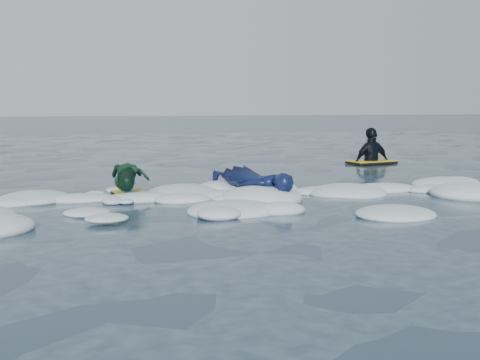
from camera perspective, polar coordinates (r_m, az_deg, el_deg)
The scene contains 5 objects.
ground at distance 7.96m, azimuth -1.60°, elevation -3.49°, with size 120.00×120.00×0.00m, color #1C3245.
foam_band at distance 8.96m, azimuth -2.85°, elevation -2.27°, with size 12.00×3.10×0.30m, color silver, non-canonical shape.
prone_woman_unit at distance 9.58m, azimuth 1.44°, elevation -0.21°, with size 1.30×1.85×0.46m.
prone_child_unit at distance 9.89m, azimuth -10.39°, elevation 0.08°, with size 0.72×1.35×0.52m.
waiting_rider_unit at distance 15.04m, azimuth 12.35°, elevation 1.58°, with size 1.28×0.90×1.74m.
Camera 1 is at (-1.48, -7.67, 1.50)m, focal length 45.00 mm.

